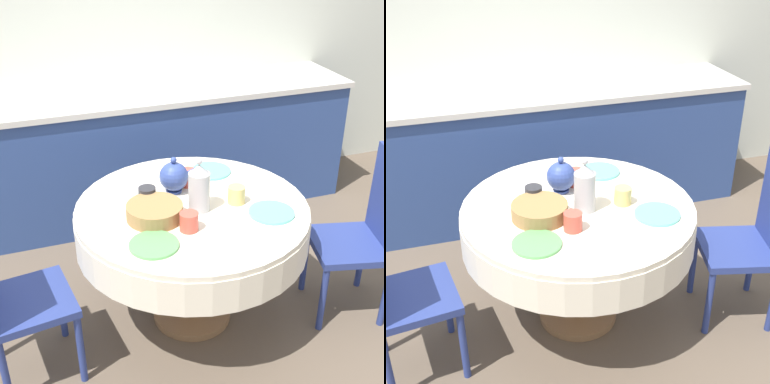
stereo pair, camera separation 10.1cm
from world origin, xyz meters
TOP-DOWN VIEW (x-y plane):
  - ground_plane at (0.00, 0.00)m, footprint 12.00×12.00m
  - wall_back at (0.00, 1.63)m, footprint 7.00×0.05m
  - kitchen_counter at (0.00, 1.29)m, footprint 3.24×0.64m
  - dining_table at (0.00, 0.00)m, footprint 1.21×1.21m
  - chair_left at (0.92, -0.23)m, footprint 0.49×0.49m
  - chair_right at (-0.94, -0.13)m, footprint 0.45×0.45m
  - plate_near_left at (-0.29, -0.29)m, footprint 0.23×0.23m
  - cup_near_left at (-0.09, -0.21)m, footprint 0.09×0.09m
  - plate_near_right at (0.35, -0.21)m, footprint 0.23×0.23m
  - cup_near_right at (0.23, -0.05)m, footprint 0.09×0.09m
  - plate_far_left at (-0.27, 0.30)m, footprint 0.23×0.23m
  - cup_far_left at (-0.21, 0.10)m, footprint 0.09×0.09m
  - plate_far_right at (0.23, 0.33)m, footprint 0.23×0.23m
  - cup_far_right at (0.06, 0.22)m, footprint 0.09×0.09m
  - coffee_carafe at (0.02, -0.05)m, footprint 0.11×0.11m
  - teapot at (-0.04, 0.18)m, footprint 0.21×0.16m
  - bread_basket at (-0.21, -0.06)m, footprint 0.28×0.28m

SIDE VIEW (x-z plane):
  - ground_plane at x=0.00m, z-range 0.00..0.00m
  - kitchen_counter at x=0.00m, z-range 0.00..0.94m
  - chair_left at x=0.92m, z-range 0.04..1.01m
  - chair_right at x=-0.94m, z-range 0.04..1.01m
  - dining_table at x=0.00m, z-range 0.24..0.96m
  - plate_near_left at x=-0.29m, z-range 0.73..0.74m
  - plate_near_right at x=0.35m, z-range 0.73..0.74m
  - plate_far_left at x=-0.27m, z-range 0.73..0.74m
  - plate_far_right at x=0.23m, z-range 0.73..0.74m
  - bread_basket at x=-0.21m, z-range 0.73..0.80m
  - cup_near_left at x=-0.09m, z-range 0.73..0.82m
  - cup_near_right at x=0.23m, z-range 0.73..0.82m
  - cup_far_left at x=-0.21m, z-range 0.73..0.82m
  - cup_far_right at x=0.06m, z-range 0.73..0.82m
  - teapot at x=-0.04m, z-range 0.71..0.92m
  - coffee_carafe at x=0.02m, z-range 0.71..0.99m
  - wall_back at x=0.00m, z-range 0.00..2.60m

